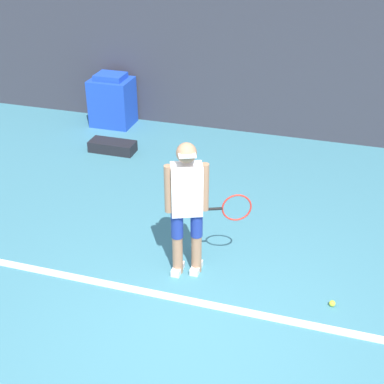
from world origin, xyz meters
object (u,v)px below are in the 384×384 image
(tennis_player, at_px, (188,204))
(tennis_ball, at_px, (332,303))
(covered_chair, at_px, (112,101))
(equipment_bag, at_px, (113,146))

(tennis_player, height_order, tennis_ball, tennis_player)
(tennis_ball, distance_m, covered_chair, 5.94)
(tennis_ball, xyz_separation_m, equipment_bag, (-3.87, 2.89, 0.06))
(tennis_player, relative_size, equipment_bag, 2.11)
(covered_chair, relative_size, equipment_bag, 1.25)
(covered_chair, xyz_separation_m, equipment_bag, (0.48, -1.13, -0.37))
(covered_chair, distance_m, equipment_bag, 1.28)
(tennis_ball, xyz_separation_m, covered_chair, (-4.35, 4.02, 0.43))
(tennis_ball, bearing_deg, covered_chair, 137.29)
(tennis_player, bearing_deg, equipment_bag, 106.18)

